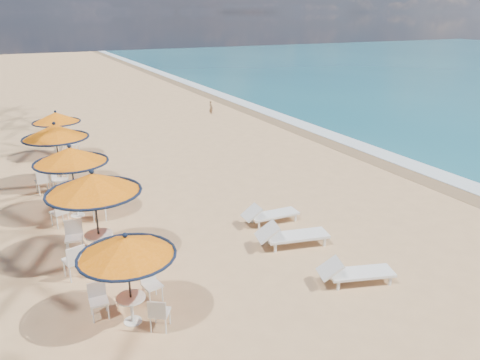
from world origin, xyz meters
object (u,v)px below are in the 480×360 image
object	(u,v)px
station_2	(71,164)
lounger_near	(354,272)
station_0	(128,257)
lounger_mid	(290,235)
station_1	(91,192)
lounger_far	(269,214)
station_3	(55,140)
station_4	(58,123)

from	to	relation	value
station_2	lounger_near	size ratio (longest dim) A/B	1.23
station_0	lounger_mid	bearing A→B (deg)	16.54
station_1	lounger_far	distance (m)	5.74
station_0	lounger_far	distance (m)	6.30
station_3	station_4	size ratio (longest dim) A/B	1.15
station_3	lounger_mid	size ratio (longest dim) A/B	1.16
station_1	station_2	distance (m)	3.39
station_3	station_4	world-z (taller)	station_3
station_0	station_1	bearing A→B (deg)	93.58
lounger_near	station_2	bearing A→B (deg)	144.11
station_1	station_2	xyz separation A→B (m)	(-0.08, 3.38, -0.19)
lounger_near	lounger_far	distance (m)	4.12
station_1	station_4	world-z (taller)	station_1
station_4	lounger_mid	bearing A→B (deg)	-68.53
station_4	station_3	bearing A→B (deg)	-96.99
station_0	station_2	size ratio (longest dim) A/B	0.88
lounger_mid	station_1	bearing A→B (deg)	174.29
station_2	lounger_mid	bearing A→B (deg)	-43.53
lounger_near	lounger_mid	bearing A→B (deg)	115.59
station_3	lounger_far	xyz separation A→B (m)	(5.72, -6.68, -1.59)
station_1	station_2	size ratio (longest dim) A/B	1.06
station_3	station_4	bearing A→B (deg)	83.01
station_1	lounger_mid	size ratio (longest dim) A/B	1.18
station_0	lounger_mid	distance (m)	5.42
station_4	station_2	bearing A→B (deg)	-92.73
station_2	station_4	size ratio (longest dim) A/B	1.11
station_0	station_3	size ratio (longest dim) A/B	0.85
station_3	lounger_near	size ratio (longest dim) A/B	1.28
lounger_mid	lounger_far	bearing A→B (deg)	94.23
station_0	station_4	size ratio (longest dim) A/B	0.97
station_2	station_3	distance (m)	3.30
station_3	lounger_near	distance (m)	12.39
station_4	station_0	bearing A→B (deg)	-90.34
station_1	station_2	world-z (taller)	station_1
station_2	station_3	bearing A→B (deg)	92.84
station_3	station_4	xyz separation A→B (m)	(0.52, 4.27, -0.25)
station_0	lounger_mid	xyz separation A→B (m)	(5.05, 1.50, -1.25)
station_0	station_1	world-z (taller)	station_1
station_1	lounger_mid	world-z (taller)	station_1
station_2	lounger_mid	distance (m)	7.49
station_2	lounger_near	world-z (taller)	station_2
station_3	station_1	bearing A→B (deg)	-87.94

